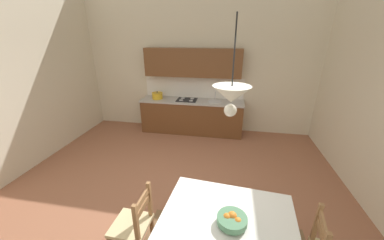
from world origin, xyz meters
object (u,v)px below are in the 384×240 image
at_px(kitchen_cabinetry, 192,101).
at_px(fruit_bowl, 232,220).
at_px(dining_chair_tv_side, 134,225).
at_px(dining_table, 227,226).
at_px(pendant_lamp, 231,95).

height_order(kitchen_cabinetry, fruit_bowl, kitchen_cabinetry).
distance_m(kitchen_cabinetry, fruit_bowl, 3.89).
xyz_separation_m(kitchen_cabinetry, dining_chair_tv_side, (-0.03, -3.65, -0.41)).
xyz_separation_m(dining_table, pendant_lamp, (-0.05, 0.03, 1.41)).
distance_m(kitchen_cabinetry, pendant_lamp, 3.95).
relative_size(dining_chair_tv_side, pendant_lamp, 1.16).
relative_size(kitchen_cabinetry, pendant_lamp, 3.36).
relative_size(dining_table, fruit_bowl, 4.87).
distance_m(dining_table, fruit_bowl, 0.20).
relative_size(dining_table, pendant_lamp, 1.81).
relative_size(dining_chair_tv_side, fruit_bowl, 3.10).
bearing_deg(pendant_lamp, dining_table, -27.13).
bearing_deg(fruit_bowl, kitchen_cabinetry, 106.02).
xyz_separation_m(fruit_bowl, pendant_lamp, (-0.09, 0.10, 1.24)).
xyz_separation_m(kitchen_cabinetry, fruit_bowl, (1.07, -3.74, -0.04)).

